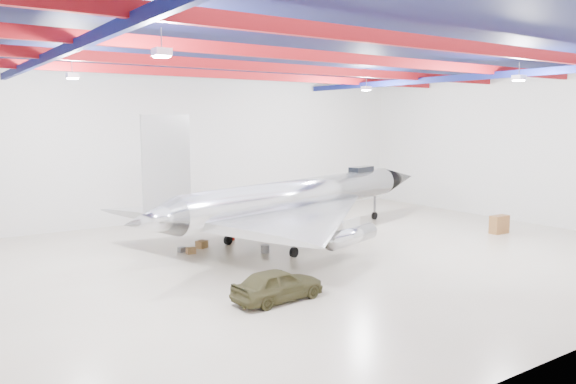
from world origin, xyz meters
TOP-DOWN VIEW (x-y plane):
  - floor at (0.00, 0.00)m, footprint 40.00×40.00m
  - wall_back at (0.00, 15.00)m, footprint 40.00×0.00m
  - wall_right at (20.00, 0.00)m, footprint 0.00×30.00m
  - ceiling at (0.00, 0.00)m, footprint 40.00×40.00m
  - ceiling_structure at (0.00, 0.00)m, footprint 39.50×29.50m
  - jet_aircraft at (2.92, 3.97)m, footprint 27.56×20.14m
  - jeep at (-4.94, -5.30)m, footprint 4.14×1.91m
  - desk at (14.83, -1.90)m, footprint 1.33×0.69m
  - crate_ply at (-4.43, 4.37)m, footprint 0.52×0.43m
  - toolbox_red at (-0.89, 6.21)m, footprint 0.44×0.37m
  - engine_drum at (-0.87, 2.20)m, footprint 0.54×0.54m
  - parts_bin at (2.77, 5.31)m, footprint 0.57×0.46m
  - crate_small at (-4.70, 5.02)m, footprint 0.48×0.42m
  - tool_chest at (7.05, 3.55)m, footprint 0.37×0.37m
  - oil_barrel at (-3.31, 5.31)m, footprint 0.77×0.70m
  - spares_box at (0.54, 10.59)m, footprint 0.41×0.41m

SIDE VIEW (x-z plane):
  - floor at x=0.00m, z-range 0.00..0.00m
  - crate_small at x=-4.70m, z-range 0.00..0.28m
  - toolbox_red at x=-0.89m, z-range 0.00..0.28m
  - tool_chest at x=7.05m, z-range 0.00..0.33m
  - crate_ply at x=-4.43m, z-range 0.00..0.34m
  - spares_box at x=0.54m, z-range 0.00..0.36m
  - parts_bin at x=2.77m, z-range 0.00..0.39m
  - oil_barrel at x=-3.31m, z-range 0.00..0.43m
  - engine_drum at x=-0.87m, z-range 0.00..0.45m
  - desk at x=14.83m, z-range 0.00..1.21m
  - jeep at x=-4.94m, z-range 0.00..1.37m
  - jet_aircraft at x=2.92m, z-range -1.33..6.38m
  - wall_back at x=0.00m, z-range -14.50..25.50m
  - wall_right at x=20.00m, z-range -9.50..20.50m
  - ceiling_structure at x=0.00m, z-range 9.79..10.86m
  - ceiling at x=0.00m, z-range 11.00..11.00m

